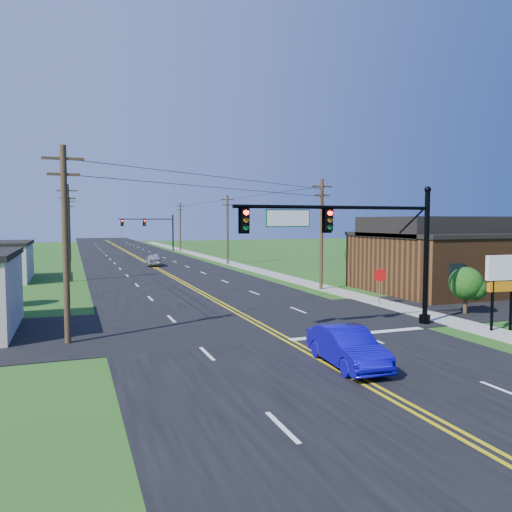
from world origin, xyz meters
name	(u,v)px	position (x,y,z in m)	size (l,w,h in m)	color
ground	(368,388)	(0.00, 0.00, 0.00)	(260.00, 260.00, 0.00)	#224A15
road_main	(150,265)	(0.00, 50.00, 0.02)	(16.00, 220.00, 0.04)	black
road_cross	(249,321)	(0.00, 12.00, 0.02)	(70.00, 10.00, 0.04)	black
sidewalk	(254,269)	(10.50, 40.00, 0.04)	(2.00, 160.00, 0.08)	gray
signal_mast_main	(355,238)	(4.34, 8.00, 4.75)	(11.30, 0.60, 7.48)	black
signal_mast_far	(150,227)	(4.44, 80.00, 4.55)	(10.98, 0.60, 7.48)	black
brick_building	(457,261)	(20.00, 18.00, 2.35)	(14.20, 11.20, 4.70)	#512F17
utility_pole_left_a	(65,241)	(-9.50, 10.00, 4.72)	(1.80, 0.28, 9.00)	#352618
utility_pole_left_b	(68,231)	(-9.50, 35.00, 4.72)	(1.80, 0.28, 9.00)	#352618
utility_pole_left_c	(69,227)	(-9.50, 62.00, 4.72)	(1.80, 0.28, 9.00)	#352618
utility_pole_right_a	(322,232)	(9.80, 22.00, 4.72)	(1.80, 0.28, 9.00)	#352618
utility_pole_right_b	(227,228)	(9.80, 48.00, 4.72)	(1.80, 0.28, 9.00)	#352618
utility_pole_right_c	(180,226)	(9.80, 78.00, 4.72)	(1.80, 0.28, 9.00)	#352618
tree_right_back	(360,254)	(16.00, 26.00, 2.60)	(3.00, 3.00, 4.10)	#352618
shrub_corner	(466,284)	(13.00, 9.50, 1.85)	(2.00, 2.00, 2.86)	#352618
blue_car	(347,348)	(0.62, 2.41, 0.75)	(1.59, 4.55, 1.50)	#1008B7
distant_car	(153,260)	(0.30, 48.73, 0.75)	(1.77, 4.41, 1.50)	#B2B3B8
stop_sign	(380,279)	(9.95, 13.98, 1.77)	(0.82, 0.38, 2.45)	slate
pylon_sign	(503,276)	(11.25, 5.15, 2.84)	(1.91, 0.43, 3.89)	black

